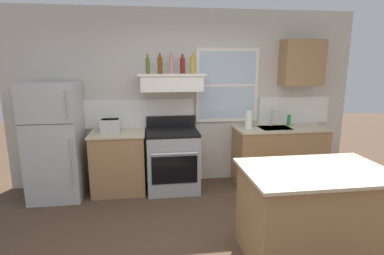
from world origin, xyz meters
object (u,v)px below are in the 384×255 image
(kitchen_island, at_px, (313,213))
(paper_towel_roll, at_px, (249,120))
(bottle_amber_wine, at_px, (160,65))
(refrigerator, at_px, (55,141))
(bottle_rose_pink, at_px, (171,64))
(bottle_red_label_wine, at_px, (183,65))
(bottle_champagne_gold_foil, at_px, (193,64))
(dish_soap_bottle, at_px, (289,120))
(toaster, at_px, (110,125))
(bottle_olive_oil_square, at_px, (148,66))
(stove_range, at_px, (173,160))

(kitchen_island, bearing_deg, paper_towel_roll, 91.84)
(bottle_amber_wine, bearing_deg, paper_towel_roll, -2.69)
(refrigerator, distance_m, bottle_rose_pink, 1.97)
(bottle_red_label_wine, bearing_deg, bottle_amber_wine, 179.88)
(bottle_amber_wine, bearing_deg, bottle_red_label_wine, -0.12)
(bottle_champagne_gold_foil, bearing_deg, dish_soap_bottle, 1.82)
(bottle_champagne_gold_foil, bearing_deg, kitchen_island, -64.45)
(toaster, bearing_deg, paper_towel_roll, -1.12)
(bottle_olive_oil_square, distance_m, bottle_champagne_gold_foil, 0.65)
(toaster, xyz_separation_m, paper_towel_roll, (2.08, -0.04, 0.04))
(toaster, xyz_separation_m, kitchen_island, (2.14, -1.91, -0.55))
(stove_range, distance_m, bottle_amber_wine, 1.42)
(dish_soap_bottle, bearing_deg, toaster, -178.78)
(refrigerator, bearing_deg, paper_towel_roll, 1.22)
(bottle_rose_pink, xyz_separation_m, kitchen_island, (1.23, -1.98, -1.42))
(kitchen_island, bearing_deg, bottle_amber_wine, 125.81)
(dish_soap_bottle, xyz_separation_m, kitchen_island, (-0.64, -1.97, -0.54))
(stove_range, distance_m, bottle_red_label_wine, 1.41)
(bottle_olive_oil_square, height_order, bottle_rose_pink, bottle_rose_pink)
(toaster, distance_m, kitchen_island, 2.92)
(toaster, xyz_separation_m, bottle_rose_pink, (0.91, 0.06, 0.87))
(toaster, xyz_separation_m, bottle_red_label_wine, (1.07, 0.02, 0.85))
(bottle_champagne_gold_foil, bearing_deg, bottle_olive_oil_square, -179.83)
(bottle_amber_wine, relative_size, paper_towel_roll, 1.09)
(paper_towel_roll, bearing_deg, bottle_amber_wine, 177.31)
(refrigerator, xyz_separation_m, bottle_olive_oil_square, (1.32, 0.11, 1.04))
(bottle_olive_oil_square, bearing_deg, bottle_amber_wine, 4.68)
(bottle_olive_oil_square, height_order, bottle_amber_wine, bottle_amber_wine)
(bottle_olive_oil_square, xyz_separation_m, dish_soap_bottle, (2.21, 0.05, -0.86))
(toaster, bearing_deg, bottle_red_label_wine, 1.15)
(paper_towel_roll, height_order, kitchen_island, paper_towel_roll)
(bottle_rose_pink, xyz_separation_m, paper_towel_roll, (1.17, -0.10, -0.83))
(bottle_rose_pink, bearing_deg, dish_soap_bottle, -0.14)
(bottle_red_label_wine, distance_m, dish_soap_bottle, 1.92)
(paper_towel_roll, bearing_deg, refrigerator, -178.78)
(stove_range, xyz_separation_m, kitchen_island, (1.24, -1.83, -0.01))
(bottle_champagne_gold_foil, relative_size, dish_soap_bottle, 1.73)
(bottle_champagne_gold_foil, bearing_deg, bottle_rose_pink, 170.08)
(bottle_amber_wine, height_order, dish_soap_bottle, bottle_amber_wine)
(bottle_amber_wine, height_order, kitchen_island, bottle_amber_wine)
(bottle_red_label_wine, distance_m, bottle_champagne_gold_foil, 0.15)
(bottle_rose_pink, height_order, paper_towel_roll, bottle_rose_pink)
(bottle_amber_wine, height_order, bottle_red_label_wine, bottle_amber_wine)
(bottle_rose_pink, bearing_deg, bottle_amber_wine, -166.02)
(toaster, xyz_separation_m, bottle_olive_oil_square, (0.57, 0.01, 0.85))
(paper_towel_roll, bearing_deg, stove_range, -178.18)
(refrigerator, distance_m, bottle_champagne_gold_foil, 2.24)
(dish_soap_bottle, bearing_deg, stove_range, -175.82)
(bottle_olive_oil_square, bearing_deg, paper_towel_roll, -1.84)
(bottle_champagne_gold_foil, xyz_separation_m, kitchen_island, (0.92, -1.92, -1.42))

